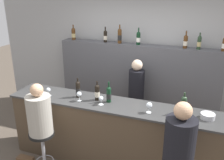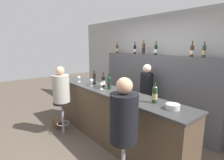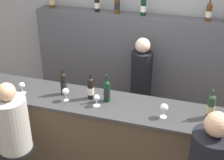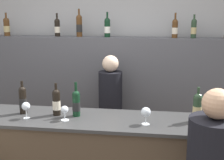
% 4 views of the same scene
% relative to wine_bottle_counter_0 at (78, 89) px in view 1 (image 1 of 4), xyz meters
% --- Properties ---
extents(wall_back, '(6.40, 0.05, 2.60)m').
position_rel_wine_bottle_counter_0_xyz_m(wall_back, '(0.60, 1.52, 0.12)').
color(wall_back, '#9E9E9E').
rests_on(wall_back, ground_plane).
extents(bar_counter, '(3.30, 0.57, 1.04)m').
position_rel_wine_bottle_counter_0_xyz_m(bar_counter, '(0.60, -0.04, -0.65)').
color(bar_counter, '#473828').
rests_on(bar_counter, ground_plane).
extents(back_bar_cabinet, '(3.10, 0.28, 1.65)m').
position_rel_wine_bottle_counter_0_xyz_m(back_bar_cabinet, '(0.60, 1.30, -0.35)').
color(back_bar_cabinet, '#4C4C51').
rests_on(back_bar_cabinet, ground_plane).
extents(wine_bottle_counter_0, '(0.07, 0.07, 0.31)m').
position_rel_wine_bottle_counter_0_xyz_m(wine_bottle_counter_0, '(0.00, 0.00, 0.00)').
color(wine_bottle_counter_0, black).
rests_on(wine_bottle_counter_0, bar_counter).
extents(wine_bottle_counter_1, '(0.07, 0.07, 0.30)m').
position_rel_wine_bottle_counter_0_xyz_m(wine_bottle_counter_1, '(0.32, 0.00, -0.01)').
color(wine_bottle_counter_1, black).
rests_on(wine_bottle_counter_1, bar_counter).
extents(wine_bottle_counter_2, '(0.07, 0.07, 0.32)m').
position_rel_wine_bottle_counter_0_xyz_m(wine_bottle_counter_2, '(0.51, -0.00, -0.01)').
color(wine_bottle_counter_2, black).
rests_on(wine_bottle_counter_2, bar_counter).
extents(wine_bottle_counter_3, '(0.08, 0.08, 0.31)m').
position_rel_wine_bottle_counter_0_xyz_m(wine_bottle_counter_3, '(1.58, 0.00, -0.00)').
color(wine_bottle_counter_3, '#233823').
rests_on(wine_bottle_counter_3, bar_counter).
extents(wine_bottle_backbar_0, '(0.08, 0.08, 0.30)m').
position_rel_wine_bottle_counter_0_xyz_m(wine_bottle_backbar_0, '(-0.75, 1.30, 0.60)').
color(wine_bottle_backbar_0, '#4C2D14').
rests_on(wine_bottle_backbar_0, back_bar_cabinet).
extents(wine_bottle_backbar_1, '(0.07, 0.07, 0.30)m').
position_rel_wine_bottle_counter_0_xyz_m(wine_bottle_backbar_1, '(-0.06, 1.30, 0.60)').
color(wine_bottle_backbar_1, black).
rests_on(wine_bottle_backbar_1, back_bar_cabinet).
extents(wine_bottle_backbar_2, '(0.08, 0.08, 0.35)m').
position_rel_wine_bottle_counter_0_xyz_m(wine_bottle_backbar_2, '(0.23, 1.30, 0.62)').
color(wine_bottle_backbar_2, '#4C2D14').
rests_on(wine_bottle_backbar_2, back_bar_cabinet).
extents(wine_bottle_backbar_3, '(0.08, 0.08, 0.31)m').
position_rel_wine_bottle_counter_0_xyz_m(wine_bottle_backbar_3, '(0.59, 1.30, 0.60)').
color(wine_bottle_backbar_3, black).
rests_on(wine_bottle_backbar_3, back_bar_cabinet).
extents(wine_bottle_backbar_4, '(0.07, 0.07, 0.30)m').
position_rel_wine_bottle_counter_0_xyz_m(wine_bottle_backbar_4, '(1.44, 1.30, 0.60)').
color(wine_bottle_backbar_4, '#4C2D14').
rests_on(wine_bottle_backbar_4, back_bar_cabinet).
extents(wine_bottle_backbar_5, '(0.07, 0.07, 0.29)m').
position_rel_wine_bottle_counter_0_xyz_m(wine_bottle_backbar_5, '(1.66, 1.30, 0.60)').
color(wine_bottle_backbar_5, '#233823').
rests_on(wine_bottle_backbar_5, back_bar_cabinet).
extents(wine_bottle_backbar_6, '(0.07, 0.07, 0.30)m').
position_rel_wine_bottle_counter_0_xyz_m(wine_bottle_backbar_6, '(2.06, 1.30, 0.60)').
color(wine_bottle_backbar_6, '#4C2D14').
rests_on(wine_bottle_backbar_6, back_bar_cabinet).
extents(wine_glass_0, '(0.07, 0.07, 0.14)m').
position_rel_wine_bottle_counter_0_xyz_m(wine_glass_0, '(-0.46, -0.13, -0.04)').
color(wine_glass_0, silver).
rests_on(wine_glass_0, bar_counter).
extents(wine_glass_1, '(0.08, 0.08, 0.15)m').
position_rel_wine_bottle_counter_0_xyz_m(wine_glass_1, '(0.08, -0.13, -0.02)').
color(wine_glass_1, silver).
rests_on(wine_glass_1, bar_counter).
extents(wine_glass_2, '(0.07, 0.07, 0.13)m').
position_rel_wine_bottle_counter_0_xyz_m(wine_glass_2, '(0.44, -0.13, -0.04)').
color(wine_glass_2, silver).
rests_on(wine_glass_2, bar_counter).
extents(wine_glass_3, '(0.08, 0.08, 0.15)m').
position_rel_wine_bottle_counter_0_xyz_m(wine_glass_3, '(1.15, -0.13, -0.03)').
color(wine_glass_3, silver).
rests_on(wine_glass_3, bar_counter).
extents(metal_bowl, '(0.19, 0.19, 0.07)m').
position_rel_wine_bottle_counter_0_xyz_m(metal_bowl, '(1.90, -0.02, -0.10)').
color(metal_bowl, '#B7B7BC').
rests_on(metal_bowl, bar_counter).
extents(bar_stool_left, '(0.36, 0.36, 0.72)m').
position_rel_wine_bottle_counter_0_xyz_m(bar_stool_left, '(-0.26, -0.65, -0.62)').
color(bar_stool_left, gray).
rests_on(bar_stool_left, ground_plane).
extents(guest_seated_left, '(0.34, 0.34, 0.74)m').
position_rel_wine_bottle_counter_0_xyz_m(guest_seated_left, '(-0.26, -0.65, -0.15)').
color(guest_seated_left, gray).
rests_on(guest_seated_left, bar_stool_left).
extents(guest_seated_right, '(0.35, 0.35, 0.79)m').
position_rel_wine_bottle_counter_0_xyz_m(guest_seated_right, '(1.62, -0.65, -0.12)').
color(guest_seated_right, black).
rests_on(guest_seated_right, bar_stool_right).
extents(bartender, '(0.28, 0.28, 1.48)m').
position_rel_wine_bottle_counter_0_xyz_m(bartender, '(0.69, 0.90, -0.49)').
color(bartender, black).
rests_on(bartender, ground_plane).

